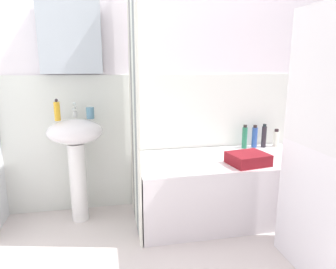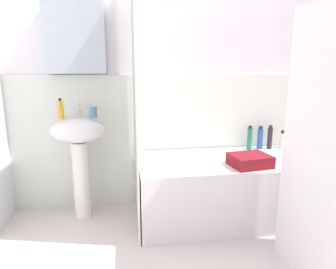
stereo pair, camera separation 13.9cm
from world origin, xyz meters
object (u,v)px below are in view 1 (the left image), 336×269
object	(u,v)px
soap_dispenser	(57,111)
conditioner_bottle	(245,137)
toothbrush_cup	(90,113)
body_wash_bottle	(276,138)
lotion_bottle	(264,136)
shampoo_bottle	(255,137)
bathtub	(223,187)
sink	(76,147)
towel_folded	(248,159)

from	to	relation	value
soap_dispenser	conditioner_bottle	world-z (taller)	soap_dispenser
toothbrush_cup	body_wash_bottle	world-z (taller)	toothbrush_cup
lotion_bottle	conditioner_bottle	xyz separation A→B (m)	(-0.20, -0.00, -0.00)
lotion_bottle	shampoo_bottle	bearing A→B (deg)	170.94
toothbrush_cup	body_wash_bottle	size ratio (longest dim) A/B	0.54
bathtub	lotion_bottle	bearing A→B (deg)	27.97
sink	shampoo_bottle	distance (m)	1.62
soap_dispenser	toothbrush_cup	xyz separation A→B (m)	(0.24, 0.05, -0.03)
shampoo_bottle	towel_folded	bearing A→B (deg)	-121.72
toothbrush_cup	lotion_bottle	bearing A→B (deg)	3.16
toothbrush_cup	bathtub	distance (m)	1.27
soap_dispenser	shampoo_bottle	bearing A→B (deg)	4.84
toothbrush_cup	shampoo_bottle	size ratio (longest dim) A/B	0.43
toothbrush_cup	conditioner_bottle	distance (m)	1.41
body_wash_bottle	lotion_bottle	size ratio (longest dim) A/B	0.76
bathtub	conditioner_bottle	xyz separation A→B (m)	(0.30, 0.27, 0.36)
sink	soap_dispenser	xyz separation A→B (m)	(-0.12, -0.04, 0.31)
toothbrush_cup	lotion_bottle	size ratio (longest dim) A/B	0.41
sink	body_wash_bottle	size ratio (longest dim) A/B	5.10
soap_dispenser	conditioner_bottle	size ratio (longest dim) A/B	0.76
sink	towel_folded	size ratio (longest dim) A/B	2.98
bathtub	sink	bearing A→B (deg)	171.95
toothbrush_cup	soap_dispenser	bearing A→B (deg)	-169.37
shampoo_bottle	bathtub	bearing A→B (deg)	-145.82
body_wash_bottle	towel_folded	size ratio (longest dim) A/B	0.58
toothbrush_cup	bathtub	xyz separation A→B (m)	(1.08, -0.18, -0.65)
conditioner_bottle	towel_folded	size ratio (longest dim) A/B	0.77
lotion_bottle	towel_folded	bearing A→B (deg)	-129.73
towel_folded	conditioner_bottle	bearing A→B (deg)	68.20
sink	conditioner_bottle	world-z (taller)	sink
towel_folded	shampoo_bottle	bearing A→B (deg)	58.28
soap_dispenser	shampoo_bottle	size ratio (longest dim) A/B	0.79
bathtub	body_wash_bottle	bearing A→B (deg)	23.01
sink	bathtub	xyz separation A→B (m)	(1.20, -0.17, -0.37)
sink	lotion_bottle	size ratio (longest dim) A/B	3.87
body_wash_bottle	shampoo_bottle	bearing A→B (deg)	176.64
bathtub	conditioner_bottle	size ratio (longest dim) A/B	6.55
conditioner_bottle	towel_folded	xyz separation A→B (m)	(-0.18, -0.46, -0.06)
bathtub	towel_folded	world-z (taller)	towel_folded
sink	soap_dispenser	size ratio (longest dim) A/B	5.10
body_wash_bottle	conditioner_bottle	distance (m)	0.33
conditioner_bottle	towel_folded	bearing A→B (deg)	-111.80
lotion_bottle	shampoo_bottle	xyz separation A→B (m)	(-0.09, 0.01, -0.00)
lotion_bottle	conditioner_bottle	size ratio (longest dim) A/B	1.00
toothbrush_cup	towel_folded	bearing A→B (deg)	-17.10
toothbrush_cup	towel_folded	world-z (taller)	toothbrush_cup
soap_dispenser	towel_folded	world-z (taller)	soap_dispenser
shampoo_bottle	conditioner_bottle	xyz separation A→B (m)	(-0.11, -0.01, 0.00)
lotion_bottle	shampoo_bottle	world-z (taller)	lotion_bottle
conditioner_bottle	lotion_bottle	bearing A→B (deg)	0.05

